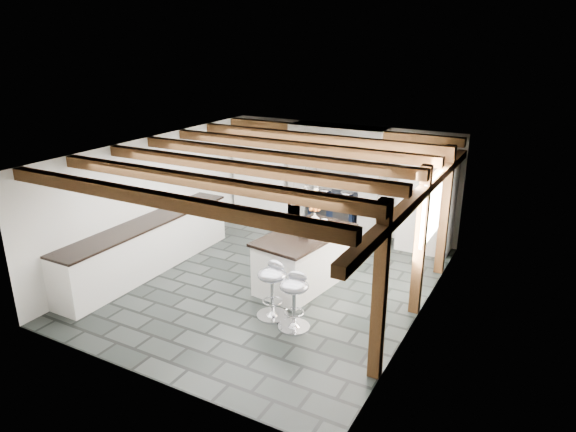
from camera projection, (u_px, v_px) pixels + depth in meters
The scene contains 6 objects.
ground at pixel (272, 282), 8.82m from camera, with size 6.00×6.00×0.00m, color black.
room_shell at pixel (281, 197), 9.92m from camera, with size 6.00×6.03×6.00m.
range_cooker at pixel (335, 212), 10.89m from camera, with size 1.00×0.63×0.99m.
kitchen_island at pixel (305, 258), 8.63m from camera, with size 1.22×1.97×1.22m.
bar_stool_near at pixel (294, 294), 7.27m from camera, with size 0.46×0.46×0.86m.
bar_stool_far at pixel (273, 283), 7.57m from camera, with size 0.50×0.50×0.89m.
Camera 1 is at (4.06, -6.85, 3.98)m, focal length 32.00 mm.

